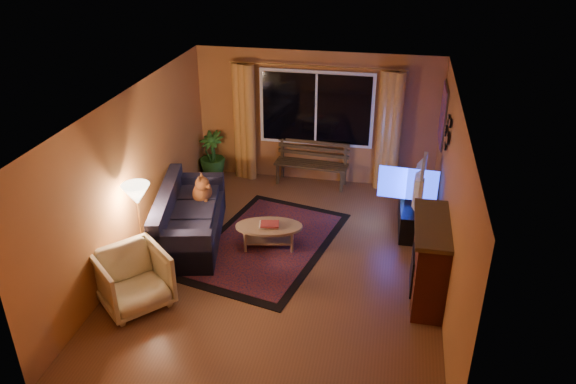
% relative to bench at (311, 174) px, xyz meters
% --- Properties ---
extents(floor, '(4.50, 6.00, 0.02)m').
position_rel_bench_xyz_m(floor, '(0.04, -2.75, -0.22)').
color(floor, brown).
rests_on(floor, ground).
extents(ceiling, '(4.50, 6.00, 0.02)m').
position_rel_bench_xyz_m(ceiling, '(0.04, -2.75, 2.30)').
color(ceiling, white).
rests_on(ceiling, ground).
extents(wall_back, '(4.50, 0.02, 2.50)m').
position_rel_bench_xyz_m(wall_back, '(0.04, 0.26, 1.04)').
color(wall_back, '#B77239').
rests_on(wall_back, ground).
extents(wall_left, '(0.02, 6.00, 2.50)m').
position_rel_bench_xyz_m(wall_left, '(-2.22, -2.75, 1.04)').
color(wall_left, '#B77239').
rests_on(wall_left, ground).
extents(wall_right, '(0.02, 6.00, 2.50)m').
position_rel_bench_xyz_m(wall_right, '(2.30, -2.75, 1.04)').
color(wall_right, '#B77239').
rests_on(wall_right, ground).
extents(window, '(2.00, 0.02, 1.30)m').
position_rel_bench_xyz_m(window, '(0.04, 0.19, 1.24)').
color(window, black).
rests_on(window, wall_back).
extents(curtain_rod, '(3.20, 0.03, 0.03)m').
position_rel_bench_xyz_m(curtain_rod, '(0.04, 0.15, 2.04)').
color(curtain_rod, '#BF8C3F').
rests_on(curtain_rod, wall_back).
extents(curtain_left, '(0.36, 0.36, 2.24)m').
position_rel_bench_xyz_m(curtain_left, '(-1.31, 0.13, 0.91)').
color(curtain_left, gold).
rests_on(curtain_left, ground).
extents(curtain_right, '(0.36, 0.36, 2.24)m').
position_rel_bench_xyz_m(curtain_right, '(1.39, 0.13, 0.91)').
color(curtain_right, gold).
rests_on(curtain_right, ground).
extents(bench, '(1.40, 0.51, 0.41)m').
position_rel_bench_xyz_m(bench, '(0.00, 0.00, 0.00)').
color(bench, '#3F301B').
rests_on(bench, ground).
extents(potted_plant, '(0.67, 0.67, 0.91)m').
position_rel_bench_xyz_m(potted_plant, '(-1.96, 0.00, 0.25)').
color(potted_plant, '#235B1E').
rests_on(potted_plant, ground).
extents(sofa, '(1.33, 2.26, 0.85)m').
position_rel_bench_xyz_m(sofa, '(-1.55, -2.34, 0.22)').
color(sofa, '#1E1E34').
rests_on(sofa, ground).
extents(dog, '(0.33, 0.42, 0.42)m').
position_rel_bench_xyz_m(dog, '(-1.50, -1.87, 0.43)').
color(dog, '#944F25').
rests_on(dog, sofa).
extents(armchair, '(1.15, 1.15, 0.87)m').
position_rel_bench_xyz_m(armchair, '(-1.71, -4.06, 0.23)').
color(armchair, beige).
rests_on(armchair, ground).
extents(floor_lamp, '(0.23, 0.23, 1.32)m').
position_rel_bench_xyz_m(floor_lamp, '(-1.96, -3.20, 0.45)').
color(floor_lamp, '#BF8C3F').
rests_on(floor_lamp, ground).
extents(rug, '(2.43, 3.21, 0.02)m').
position_rel_bench_xyz_m(rug, '(-0.34, -2.28, -0.20)').
color(rug, maroon).
rests_on(rug, ground).
extents(coffee_table, '(1.20, 1.20, 0.38)m').
position_rel_bench_xyz_m(coffee_table, '(-0.29, -2.32, -0.02)').
color(coffee_table, '#A4805E').
rests_on(coffee_table, ground).
extents(tv_console, '(0.41, 1.14, 0.47)m').
position_rel_bench_xyz_m(tv_console, '(1.87, -1.33, 0.03)').
color(tv_console, black).
rests_on(tv_console, ground).
extents(television, '(0.24, 1.19, 0.68)m').
position_rel_bench_xyz_m(television, '(1.87, -1.33, 0.60)').
color(television, black).
rests_on(television, tv_console).
extents(fireplace, '(0.40, 1.20, 1.10)m').
position_rel_bench_xyz_m(fireplace, '(2.09, -3.15, 0.34)').
color(fireplace, maroon).
rests_on(fireplace, ground).
extents(mirror_cluster, '(0.06, 0.60, 0.56)m').
position_rel_bench_xyz_m(mirror_cluster, '(2.25, -1.45, 1.59)').
color(mirror_cluster, black).
rests_on(mirror_cluster, wall_right).
extents(painting, '(0.04, 0.76, 0.96)m').
position_rel_bench_xyz_m(painting, '(2.26, -0.30, 1.44)').
color(painting, '#E7491C').
rests_on(painting, wall_right).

